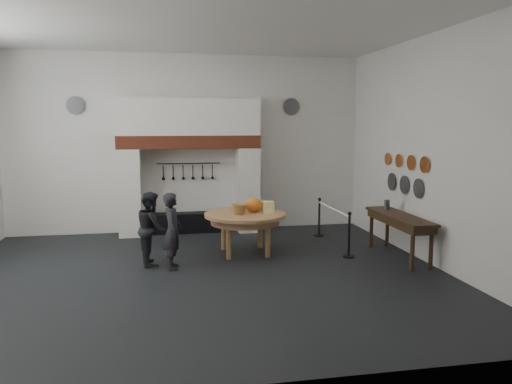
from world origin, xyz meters
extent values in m
cube|color=black|center=(0.00, 0.00, 0.00)|extent=(9.00, 8.00, 0.02)
cube|color=silver|center=(0.00, 0.00, 4.50)|extent=(9.00, 8.00, 0.02)
cube|color=silver|center=(0.00, 4.00, 2.25)|extent=(9.00, 0.02, 4.50)
cube|color=silver|center=(0.00, -4.00, 2.25)|extent=(9.00, 0.02, 4.50)
cube|color=silver|center=(4.50, 0.00, 2.25)|extent=(0.02, 8.00, 4.50)
cube|color=silver|center=(-1.48, 3.65, 1.07)|extent=(0.55, 0.70, 2.15)
cube|color=silver|center=(1.48, 3.65, 1.07)|extent=(0.55, 0.70, 2.15)
cube|color=#9E442B|center=(0.00, 3.65, 2.31)|extent=(3.50, 0.72, 0.32)
cube|color=silver|center=(0.00, 3.65, 2.92)|extent=(3.50, 0.70, 0.90)
cube|color=black|center=(0.00, 3.72, 0.25)|extent=(1.90, 0.45, 0.50)
cylinder|color=black|center=(0.00, 3.92, 1.75)|extent=(1.60, 0.02, 0.02)
cylinder|color=#B27454|center=(1.03, 1.40, 0.84)|extent=(2.14, 2.14, 0.07)
ellipsoid|color=orange|center=(1.23, 1.50, 1.03)|extent=(0.36, 0.36, 0.31)
cube|color=#EBE88D|center=(1.53, 1.35, 0.99)|extent=(0.22, 0.22, 0.24)
cube|color=#F0D390|center=(1.51, 1.65, 0.97)|extent=(0.18, 0.18, 0.20)
cone|color=#926135|center=(0.88, 1.25, 0.98)|extent=(0.40, 0.40, 0.22)
ellipsoid|color=olive|center=(0.93, 1.75, 0.94)|extent=(0.31, 0.18, 0.13)
imported|color=black|center=(-0.51, 0.53, 0.74)|extent=(0.37, 0.55, 1.47)
imported|color=black|center=(-0.91, 0.93, 0.72)|extent=(0.64, 0.77, 1.45)
cube|color=#332412|center=(4.10, 0.46, 0.87)|extent=(0.55, 2.20, 0.06)
cylinder|color=#4F5055|center=(4.10, 1.06, 1.01)|extent=(0.12, 0.12, 0.22)
cylinder|color=#C6662D|center=(4.46, 0.20, 1.95)|extent=(0.03, 0.34, 0.34)
cylinder|color=#C6662D|center=(4.46, 0.75, 1.95)|extent=(0.03, 0.32, 0.32)
cylinder|color=#C6662D|center=(4.46, 1.30, 1.95)|extent=(0.03, 0.30, 0.30)
cylinder|color=#C6662D|center=(4.46, 1.85, 1.95)|extent=(0.03, 0.28, 0.28)
cylinder|color=#4C4C51|center=(4.46, 0.40, 1.45)|extent=(0.03, 0.40, 0.40)
cylinder|color=#4C4C51|center=(4.46, 1.00, 1.45)|extent=(0.03, 0.40, 0.40)
cylinder|color=#4C4C51|center=(4.46, 1.60, 1.45)|extent=(0.03, 0.40, 0.40)
cylinder|color=#4C4C51|center=(-2.70, 3.96, 3.20)|extent=(0.44, 0.03, 0.44)
cylinder|color=#4C4C51|center=(2.70, 3.96, 3.20)|extent=(0.44, 0.03, 0.44)
cylinder|color=black|center=(3.10, 0.68, 0.45)|extent=(0.05, 0.05, 0.90)
cylinder|color=black|center=(3.10, 2.68, 0.45)|extent=(0.05, 0.05, 0.90)
cylinder|color=white|center=(3.10, 1.68, 0.85)|extent=(0.04, 2.00, 0.04)
camera|label=1|loc=(-0.68, -8.89, 2.77)|focal=35.00mm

